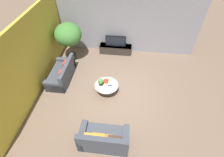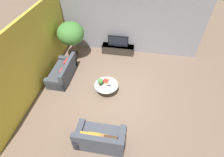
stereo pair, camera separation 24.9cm
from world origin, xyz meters
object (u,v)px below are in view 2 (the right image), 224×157
at_px(media_console, 118,49).
at_px(potted_palm_tall, 71,34).
at_px(couch_by_wall, 63,72).
at_px(couch_near_entry, 100,138).
at_px(television, 118,41).
at_px(coffee_table, 106,87).
at_px(potted_plant_tabletop, 100,82).

distance_m(media_console, potted_palm_tall, 2.55).
bearing_deg(couch_by_wall, couch_near_entry, 39.40).
distance_m(couch_near_entry, potted_palm_tall, 5.01).
xyz_separation_m(couch_by_wall, potted_palm_tall, (0.03, 1.50, 1.08)).
height_order(television, coffee_table, television).
xyz_separation_m(media_console, potted_palm_tall, (-2.14, -0.79, 1.13)).
relative_size(couch_near_entry, potted_palm_tall, 0.82).
relative_size(couch_by_wall, potted_palm_tall, 0.91).
xyz_separation_m(television, couch_by_wall, (-2.17, -2.29, -0.43)).
relative_size(media_console, potted_palm_tall, 0.87).
bearing_deg(coffee_table, couch_near_entry, -84.25).
xyz_separation_m(couch_near_entry, potted_palm_tall, (-2.29, 4.33, 1.07)).
bearing_deg(television, couch_near_entry, -88.31).
bearing_deg(couch_by_wall, media_console, 136.58).
relative_size(television, coffee_table, 1.07).
xyz_separation_m(media_console, coffee_table, (-0.08, -2.87, 0.06)).
bearing_deg(potted_palm_tall, media_console, 20.34).
relative_size(couch_by_wall, couch_near_entry, 1.11).
xyz_separation_m(couch_near_entry, potted_plant_tabletop, (-0.45, 2.23, 0.30)).
xyz_separation_m(television, couch_near_entry, (0.15, -5.12, -0.42)).
relative_size(couch_by_wall, potted_plant_tabletop, 5.63).
bearing_deg(couch_near_entry, coffee_table, -84.25).
height_order(television, potted_palm_tall, potted_palm_tall).
bearing_deg(couch_near_entry, media_console, -88.31).
relative_size(coffee_table, couch_near_entry, 0.61).
distance_m(television, couch_by_wall, 3.19).
relative_size(television, couch_by_wall, 0.59).
bearing_deg(media_console, couch_near_entry, -88.31).
bearing_deg(media_console, potted_plant_tabletop, -95.94).
bearing_deg(coffee_table, media_console, 88.48).
bearing_deg(potted_palm_tall, coffee_table, -45.08).
distance_m(media_console, couch_near_entry, 5.13).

